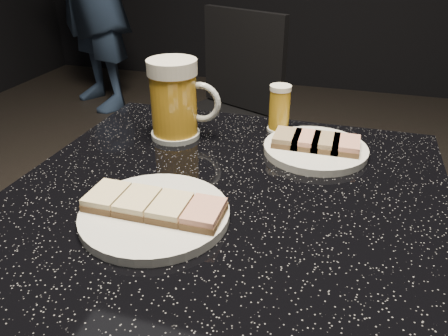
{
  "coord_description": "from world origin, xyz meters",
  "views": [
    {
      "loc": [
        0.17,
        -0.56,
        1.12
      ],
      "look_at": [
        0.0,
        0.0,
        0.8
      ],
      "focal_mm": 35.0,
      "sensor_mm": 36.0,
      "label": 1
    }
  ],
  "objects_px": {
    "plate_small": "(315,149)",
    "table": "(224,307)",
    "plate_large": "(155,214)",
    "beer_mug": "(175,99)",
    "chair": "(225,109)",
    "beer_tumbler": "(279,109)"
  },
  "relations": [
    {
      "from": "beer_mug",
      "to": "chair",
      "type": "bearing_deg",
      "value": 99.92
    },
    {
      "from": "chair",
      "to": "beer_tumbler",
      "type": "bearing_deg",
      "value": -65.38
    },
    {
      "from": "table",
      "to": "beer_mug",
      "type": "distance_m",
      "value": 0.41
    },
    {
      "from": "plate_large",
      "to": "chair",
      "type": "xyz_separation_m",
      "value": [
        -0.22,
        1.11,
        -0.26
      ]
    },
    {
      "from": "chair",
      "to": "plate_small",
      "type": "bearing_deg",
      "value": -62.69
    },
    {
      "from": "plate_small",
      "to": "table",
      "type": "height_order",
      "value": "plate_small"
    },
    {
      "from": "chair",
      "to": "plate_large",
      "type": "bearing_deg",
      "value": -78.56
    },
    {
      "from": "beer_tumbler",
      "to": "chair",
      "type": "distance_m",
      "value": 0.86
    },
    {
      "from": "table",
      "to": "chair",
      "type": "relative_size",
      "value": 0.87
    },
    {
      "from": "beer_mug",
      "to": "plate_large",
      "type": "bearing_deg",
      "value": -74.21
    },
    {
      "from": "plate_small",
      "to": "plate_large",
      "type": "bearing_deg",
      "value": -124.87
    },
    {
      "from": "plate_large",
      "to": "table",
      "type": "xyz_separation_m",
      "value": [
        0.08,
        0.09,
        -0.25
      ]
    },
    {
      "from": "table",
      "to": "beer_tumbler",
      "type": "distance_m",
      "value": 0.41
    },
    {
      "from": "plate_large",
      "to": "beer_mug",
      "type": "xyz_separation_m",
      "value": [
        -0.08,
        0.28,
        0.07
      ]
    },
    {
      "from": "beer_tumbler",
      "to": "chair",
      "type": "bearing_deg",
      "value": 114.62
    },
    {
      "from": "plate_large",
      "to": "chair",
      "type": "distance_m",
      "value": 1.16
    },
    {
      "from": "plate_large",
      "to": "beer_mug",
      "type": "relative_size",
      "value": 1.38
    },
    {
      "from": "plate_large",
      "to": "table",
      "type": "bearing_deg",
      "value": 48.43
    },
    {
      "from": "plate_small",
      "to": "table",
      "type": "xyz_separation_m",
      "value": [
        -0.12,
        -0.2,
        -0.25
      ]
    },
    {
      "from": "beer_mug",
      "to": "chair",
      "type": "xyz_separation_m",
      "value": [
        -0.14,
        0.82,
        -0.33
      ]
    },
    {
      "from": "plate_large",
      "to": "chair",
      "type": "bearing_deg",
      "value": 101.44
    },
    {
      "from": "plate_small",
      "to": "beer_tumbler",
      "type": "bearing_deg",
      "value": 135.5
    }
  ]
}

